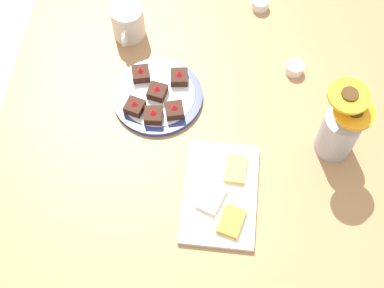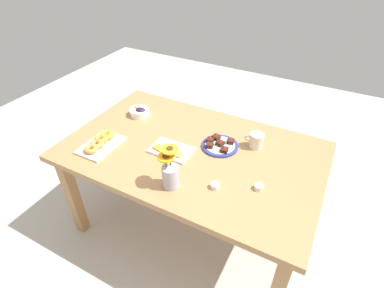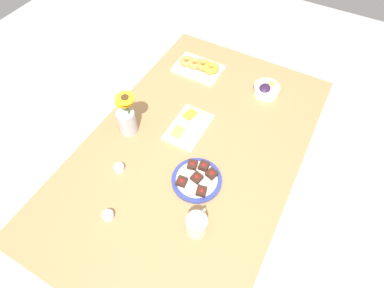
{
  "view_description": "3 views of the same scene",
  "coord_description": "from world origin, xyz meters",
  "px_view_note": "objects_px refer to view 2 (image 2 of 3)",
  "views": [
    {
      "loc": [
        0.59,
        0.06,
        1.9
      ],
      "look_at": [
        0.0,
        0.0,
        0.78
      ],
      "focal_mm": 50.0,
      "sensor_mm": 36.0,
      "label": 1
    },
    {
      "loc": [
        -0.7,
        1.32,
        1.9
      ],
      "look_at": [
        0.0,
        0.0,
        0.78
      ],
      "focal_mm": 28.0,
      "sensor_mm": 36.0,
      "label": 2
    },
    {
      "loc": [
        -0.73,
        -0.4,
        1.96
      ],
      "look_at": [
        0.0,
        0.0,
        0.78
      ],
      "focal_mm": 28.0,
      "sensor_mm": 36.0,
      "label": 3
    }
  ],
  "objects_px": {
    "jam_cup_berry": "(259,187)",
    "croissant_platter": "(100,143)",
    "jam_cup_honey": "(215,186)",
    "coffee_mug": "(256,140)",
    "grape_bowl": "(139,112)",
    "dessert_plate": "(220,145)",
    "cheese_platter": "(171,150)",
    "flower_vase": "(170,174)",
    "dining_table": "(192,159)"
  },
  "relations": [
    {
      "from": "jam_cup_berry",
      "to": "croissant_platter",
      "type": "bearing_deg",
      "value": 5.56
    },
    {
      "from": "croissant_platter",
      "to": "jam_cup_honey",
      "type": "relative_size",
      "value": 5.9
    },
    {
      "from": "coffee_mug",
      "to": "jam_cup_honey",
      "type": "xyz_separation_m",
      "value": [
        0.08,
        0.45,
        -0.03
      ]
    },
    {
      "from": "grape_bowl",
      "to": "dessert_plate",
      "type": "relative_size",
      "value": 0.61
    },
    {
      "from": "cheese_platter",
      "to": "dessert_plate",
      "type": "distance_m",
      "value": 0.31
    },
    {
      "from": "croissant_platter",
      "to": "jam_cup_berry",
      "type": "relative_size",
      "value": 5.9
    },
    {
      "from": "jam_cup_honey",
      "to": "dessert_plate",
      "type": "bearing_deg",
      "value": -70.23
    },
    {
      "from": "jam_cup_honey",
      "to": "coffee_mug",
      "type": "bearing_deg",
      "value": -99.61
    },
    {
      "from": "grape_bowl",
      "to": "jam_cup_berry",
      "type": "xyz_separation_m",
      "value": [
        -1.01,
        0.32,
        -0.01
      ]
    },
    {
      "from": "grape_bowl",
      "to": "flower_vase",
      "type": "relative_size",
      "value": 0.58
    },
    {
      "from": "cheese_platter",
      "to": "dessert_plate",
      "type": "height_order",
      "value": "dessert_plate"
    },
    {
      "from": "jam_cup_berry",
      "to": "flower_vase",
      "type": "xyz_separation_m",
      "value": [
        0.43,
        0.2,
        0.07
      ]
    },
    {
      "from": "coffee_mug",
      "to": "flower_vase",
      "type": "xyz_separation_m",
      "value": [
        0.29,
        0.55,
        0.03
      ]
    },
    {
      "from": "croissant_platter",
      "to": "jam_cup_berry",
      "type": "xyz_separation_m",
      "value": [
        -1.01,
        -0.1,
        -0.01
      ]
    },
    {
      "from": "flower_vase",
      "to": "jam_cup_honey",
      "type": "bearing_deg",
      "value": -156.18
    },
    {
      "from": "dessert_plate",
      "to": "croissant_platter",
      "type": "bearing_deg",
      "value": 27.0
    },
    {
      "from": "jam_cup_honey",
      "to": "flower_vase",
      "type": "relative_size",
      "value": 0.2
    },
    {
      "from": "coffee_mug",
      "to": "jam_cup_honey",
      "type": "relative_size",
      "value": 2.56
    },
    {
      "from": "coffee_mug",
      "to": "croissant_platter",
      "type": "distance_m",
      "value": 0.99
    },
    {
      "from": "jam_cup_honey",
      "to": "dining_table",
      "type": "bearing_deg",
      "value": -42.14
    },
    {
      "from": "coffee_mug",
      "to": "jam_cup_berry",
      "type": "distance_m",
      "value": 0.38
    },
    {
      "from": "croissant_platter",
      "to": "dessert_plate",
      "type": "relative_size",
      "value": 1.22
    },
    {
      "from": "cheese_platter",
      "to": "jam_cup_berry",
      "type": "height_order",
      "value": "same"
    },
    {
      "from": "dining_table",
      "to": "dessert_plate",
      "type": "relative_size",
      "value": 6.91
    },
    {
      "from": "grape_bowl",
      "to": "jam_cup_honey",
      "type": "xyz_separation_m",
      "value": [
        -0.8,
        0.42,
        -0.01
      ]
    },
    {
      "from": "croissant_platter",
      "to": "jam_cup_honey",
      "type": "xyz_separation_m",
      "value": [
        -0.8,
        0.0,
        -0.01
      ]
    },
    {
      "from": "dining_table",
      "to": "dessert_plate",
      "type": "height_order",
      "value": "dessert_plate"
    },
    {
      "from": "grape_bowl",
      "to": "croissant_platter",
      "type": "xyz_separation_m",
      "value": [
        -0.0,
        0.42,
        -0.01
      ]
    },
    {
      "from": "coffee_mug",
      "to": "grape_bowl",
      "type": "xyz_separation_m",
      "value": [
        0.88,
        0.03,
        -0.02
      ]
    },
    {
      "from": "jam_cup_berry",
      "to": "jam_cup_honey",
      "type": "bearing_deg",
      "value": 25.43
    },
    {
      "from": "coffee_mug",
      "to": "cheese_platter",
      "type": "bearing_deg",
      "value": 32.68
    },
    {
      "from": "flower_vase",
      "to": "cheese_platter",
      "type": "bearing_deg",
      "value": -58.66
    },
    {
      "from": "grape_bowl",
      "to": "jam_cup_honey",
      "type": "relative_size",
      "value": 2.96
    },
    {
      "from": "cheese_platter",
      "to": "dessert_plate",
      "type": "relative_size",
      "value": 1.12
    },
    {
      "from": "dining_table",
      "to": "jam_cup_berry",
      "type": "xyz_separation_m",
      "value": [
        -0.48,
        0.14,
        0.1
      ]
    },
    {
      "from": "dining_table",
      "to": "dessert_plate",
      "type": "bearing_deg",
      "value": -143.96
    },
    {
      "from": "jam_cup_honey",
      "to": "croissant_platter",
      "type": "bearing_deg",
      "value": -0.14
    },
    {
      "from": "dining_table",
      "to": "grape_bowl",
      "type": "xyz_separation_m",
      "value": [
        0.53,
        -0.18,
        0.12
      ]
    },
    {
      "from": "cheese_platter",
      "to": "flower_vase",
      "type": "height_order",
      "value": "flower_vase"
    },
    {
      "from": "coffee_mug",
      "to": "grape_bowl",
      "type": "relative_size",
      "value": 0.86
    },
    {
      "from": "grape_bowl",
      "to": "jam_cup_berry",
      "type": "bearing_deg",
      "value": 162.28
    },
    {
      "from": "dining_table",
      "to": "cheese_platter",
      "type": "height_order",
      "value": "cheese_platter"
    },
    {
      "from": "croissant_platter",
      "to": "jam_cup_honey",
      "type": "height_order",
      "value": "croissant_platter"
    },
    {
      "from": "grape_bowl",
      "to": "jam_cup_honey",
      "type": "distance_m",
      "value": 0.91
    },
    {
      "from": "cheese_platter",
      "to": "croissant_platter",
      "type": "height_order",
      "value": "croissant_platter"
    },
    {
      "from": "flower_vase",
      "to": "jam_cup_berry",
      "type": "bearing_deg",
      "value": -155.38
    },
    {
      "from": "coffee_mug",
      "to": "flower_vase",
      "type": "distance_m",
      "value": 0.62
    },
    {
      "from": "cheese_platter",
      "to": "flower_vase",
      "type": "relative_size",
      "value": 1.06
    },
    {
      "from": "coffee_mug",
      "to": "jam_cup_berry",
      "type": "bearing_deg",
      "value": 110.95
    },
    {
      "from": "grape_bowl",
      "to": "coffee_mug",
      "type": "bearing_deg",
      "value": -178.17
    }
  ]
}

